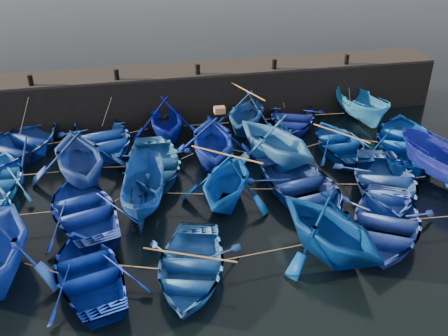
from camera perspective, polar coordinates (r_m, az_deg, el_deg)
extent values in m
plane|color=black|center=(18.31, 2.08, -6.72)|extent=(120.00, 120.00, 0.00)
cube|color=black|center=(26.86, -3.25, 8.50)|extent=(26.00, 2.50, 2.50)
cube|color=black|center=(26.43, -3.33, 11.16)|extent=(26.00, 2.50, 0.12)
cylinder|color=black|center=(25.58, -21.25, 9.33)|extent=(0.24, 0.24, 0.50)
cylinder|color=black|center=(25.22, -12.18, 10.40)|extent=(0.24, 0.24, 0.50)
cylinder|color=black|center=(25.49, -3.03, 11.21)|extent=(0.24, 0.24, 0.50)
cylinder|color=black|center=(26.37, 5.77, 11.72)|extent=(0.24, 0.24, 0.50)
cylinder|color=black|center=(27.80, 13.85, 11.96)|extent=(0.24, 0.24, 0.50)
imported|color=navy|center=(24.39, -22.76, 2.25)|extent=(6.75, 7.14, 1.20)
imported|color=#1543BA|center=(24.28, -13.78, 3.52)|extent=(5.03, 6.08, 1.09)
imported|color=#030F8D|center=(24.48, -6.71, 5.69)|extent=(3.46, 4.00, 2.09)
imported|color=#154893|center=(25.01, 2.60, 6.43)|extent=(4.97, 5.20, 2.12)
imported|color=navy|center=(25.97, 7.76, 5.73)|extent=(5.02, 5.77, 1.00)
imported|color=blue|center=(27.14, 15.36, 6.79)|extent=(2.03, 4.51, 1.70)
imported|color=navy|center=(21.27, -16.27, 1.46)|extent=(4.93, 5.44, 2.49)
imported|color=#215F97|center=(21.38, -8.12, 0.37)|extent=(3.90, 5.25, 1.05)
imported|color=#0F28A6|center=(21.90, -1.26, 3.38)|extent=(4.48, 5.02, 2.38)
imported|color=blue|center=(21.93, 5.90, 3.39)|extent=(5.63, 5.95, 2.47)
imported|color=navy|center=(23.83, 13.10, 2.84)|extent=(3.22, 4.44, 0.91)
imported|color=#043A96|center=(24.53, 20.11, 2.92)|extent=(6.11, 6.94, 1.19)
imported|color=navy|center=(19.04, -15.72, -4.55)|extent=(4.65, 5.59, 1.00)
imported|color=navy|center=(19.14, -9.25, -2.50)|extent=(2.21, 4.33, 1.60)
imported|color=#0445BB|center=(19.01, 0.26, -1.37)|extent=(4.96, 5.20, 2.13)
imported|color=navy|center=(19.83, 8.92, -2.10)|extent=(4.72, 5.90, 1.09)
imported|color=blue|center=(20.90, 17.87, -1.54)|extent=(5.09, 6.07, 1.08)
imported|color=navy|center=(22.19, 24.18, 0.16)|extent=(3.46, 5.02, 1.82)
imported|color=#062491|center=(16.24, -15.15, -11.36)|extent=(4.11, 4.98, 0.90)
imported|color=#1E5495|center=(15.87, -3.91, -11.26)|extent=(4.25, 5.13, 0.92)
imported|color=navy|center=(16.70, 12.02, -6.53)|extent=(5.23, 5.56, 2.32)
imported|color=#2D4ABA|center=(18.47, 18.01, -6.06)|extent=(5.51, 6.05, 1.03)
cube|color=#9A6743|center=(21.41, -0.51, 6.65)|extent=(0.46, 0.36, 0.27)
cylinder|color=tan|center=(24.27, -18.28, 2.84)|extent=(2.03, 0.44, 0.04)
cylinder|color=tan|center=(24.43, -10.19, 4.09)|extent=(1.29, 0.44, 0.04)
cylinder|color=tan|center=(24.86, -1.99, 5.02)|extent=(2.24, 0.13, 0.04)
cylinder|color=tan|center=(25.55, 5.21, 5.61)|extent=(0.63, 0.11, 0.04)
cylinder|color=tan|center=(26.54, 11.61, 6.04)|extent=(1.90, 0.17, 0.04)
cylinder|color=tan|center=(21.83, -20.40, -0.60)|extent=(1.57, 0.06, 0.04)
cylinder|color=tan|center=(21.43, -12.09, 0.13)|extent=(1.17, 0.19, 0.04)
cylinder|color=tan|center=(21.74, -4.62, 1.18)|extent=(0.95, 0.65, 0.04)
cylinder|color=tan|center=(22.17, 2.29, 1.85)|extent=(0.88, 0.66, 0.04)
cylinder|color=tan|center=(22.96, 9.59, 2.45)|extent=(1.53, 0.52, 0.04)
cylinder|color=tan|center=(24.12, 16.67, 2.94)|extent=(1.16, 0.77, 0.04)
cylinder|color=tan|center=(19.28, -20.97, -4.88)|extent=(1.74, 0.06, 0.04)
cylinder|color=tan|center=(19.11, -12.44, -3.78)|extent=(0.43, 0.43, 0.04)
cylinder|color=tan|center=(19.21, -4.46, -2.92)|extent=(1.36, 0.39, 0.04)
cylinder|color=tan|center=(19.50, 4.65, -2.39)|extent=(1.21, 0.29, 0.04)
cylinder|color=tan|center=(20.30, 13.52, -1.80)|extent=(1.55, 0.38, 0.04)
cylinder|color=tan|center=(21.59, 21.04, -1.07)|extent=(0.95, 0.09, 0.04)
cylinder|color=tan|center=(16.65, -20.14, -10.69)|extent=(1.08, 0.72, 0.04)
cylinder|color=tan|center=(15.92, -9.62, -11.10)|extent=(1.29, 0.49, 0.04)
cylinder|color=tan|center=(16.28, 4.28, -9.64)|extent=(2.87, 0.28, 0.04)
cylinder|color=tan|center=(17.72, 15.05, -7.05)|extent=(0.62, 0.60, 0.04)
cylinder|color=tan|center=(19.49, 23.83, -5.12)|extent=(2.59, 0.23, 0.04)
cylinder|color=tan|center=(25.49, -21.77, 6.05)|extent=(0.83, 1.11, 2.09)
cylinder|color=tan|center=(25.26, -12.95, 7.22)|extent=(1.01, 0.71, 2.09)
cylinder|color=tan|center=(25.58, -4.97, 8.16)|extent=(1.92, 0.29, 2.09)
cylinder|color=tan|center=(26.28, 3.86, 8.78)|extent=(1.88, 0.39, 2.09)
cylinder|color=tan|center=(26.65, 6.39, 8.96)|extent=(0.63, 0.32, 2.08)
cylinder|color=tan|center=(27.99, 14.06, 9.27)|extent=(0.33, 0.46, 2.08)
cylinder|color=#99724C|center=(24.61, 2.66, 8.77)|extent=(1.08, 2.84, 0.06)
cylinder|color=#99724C|center=(23.62, 13.23, 3.89)|extent=(1.77, 2.49, 0.06)
cylinder|color=#99724C|center=(18.47, 0.27, 1.56)|extent=(2.34, 1.97, 0.06)
cylinder|color=#99724C|center=(15.55, -3.97, -9.88)|extent=(2.74, 1.32, 0.06)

